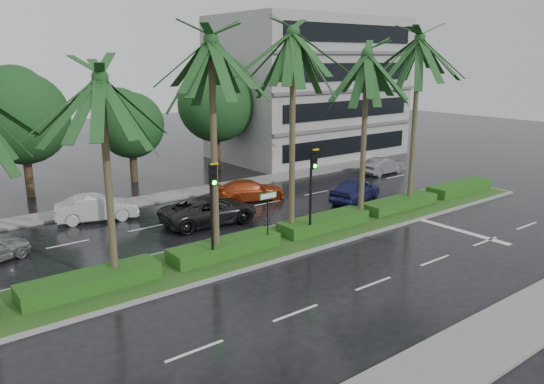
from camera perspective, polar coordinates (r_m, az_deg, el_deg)
ground at (r=24.74m, az=2.10°, el=-6.10°), size 120.00×120.00×0.00m
near_sidewalk at (r=18.80m, az=23.17°, el=-14.00°), size 40.00×2.40×0.12m
far_sidewalk at (r=34.35m, az=-10.87°, el=-0.41°), size 40.00×2.00×0.12m
median at (r=25.44m, az=0.65°, el=-5.32°), size 36.00×4.00×0.15m
hedge at (r=25.31m, az=0.65°, el=-4.53°), size 35.20×1.40×0.60m
lane_markings at (r=26.40m, az=7.78°, el=-4.88°), size 34.00×13.06×0.01m
palm_row at (r=23.23m, az=-1.78°, el=13.30°), size 26.30×4.20×10.38m
signal_median_left at (r=21.82m, az=-6.41°, el=-0.71°), size 0.34×0.42×4.36m
signal_median_right at (r=25.04m, az=4.36°, el=1.29°), size 0.34×0.42×4.36m
street_sign at (r=23.84m, az=-0.44°, el=-1.51°), size 0.95×0.09×2.60m
bg_trees at (r=38.49m, az=-15.19°, el=8.40°), size 33.05×5.88×8.50m
building at (r=48.01m, az=3.94°, el=11.10°), size 16.00×10.00×12.00m
car_white at (r=30.20m, az=-18.33°, el=-1.64°), size 2.63×4.55×1.42m
car_darkgrey at (r=28.30m, az=-6.77°, el=-2.00°), size 2.76×5.38×1.45m
car_red at (r=32.79m, az=-2.40°, el=0.19°), size 2.89×4.73×1.28m
car_blue at (r=32.95m, az=8.95°, el=0.26°), size 2.92×4.62×1.47m
car_grey at (r=41.18m, az=11.87°, el=2.76°), size 1.40×3.79×1.24m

